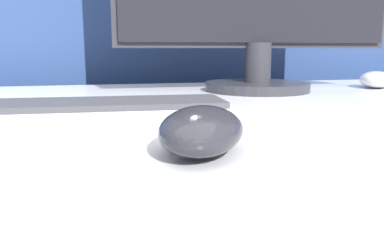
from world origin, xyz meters
The scene contains 4 objects.
partition_panel centered at (0.00, 0.73, 0.61)m, with size 5.00×0.03×1.23m.
computer_mouse_near centered at (-0.02, -0.13, 0.79)m, with size 0.12×0.14×0.04m.
keyboard centered at (-0.12, 0.08, 0.78)m, with size 0.40×0.14×0.02m.
computer_mouse_far centered at (0.56, 0.35, 0.79)m, with size 0.14×0.14×0.04m.
Camera 1 is at (-0.10, -0.45, 0.86)m, focal length 35.00 mm.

